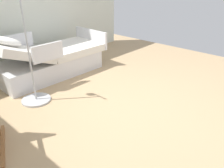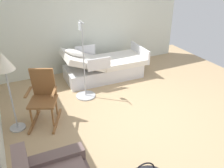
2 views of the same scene
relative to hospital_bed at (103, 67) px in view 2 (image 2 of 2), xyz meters
The scene contains 6 objects.
ground_plane 1.95m from the hospital_bed, behind, with size 6.70×6.70×0.00m, color tan.
side_wall 1.32m from the hospital_bed, ahead, with size 0.10×5.33×2.70m, color silver.
hospital_bed is the anchor object (origin of this frame).
rocking_chair 2.15m from the hospital_bed, 125.16° to the left, with size 0.89×0.74×1.05m.
floor_lamp 2.78m from the hospital_bed, 119.11° to the left, with size 0.34×0.34×1.48m.
iv_pole 1.04m from the hospital_bed, 133.19° to the left, with size 0.44×0.44×1.69m.
Camera 2 is at (-3.28, 2.27, 2.77)m, focal length 38.41 mm.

